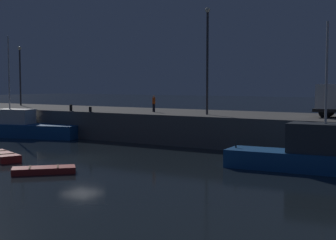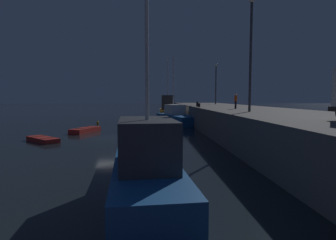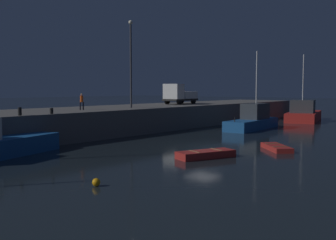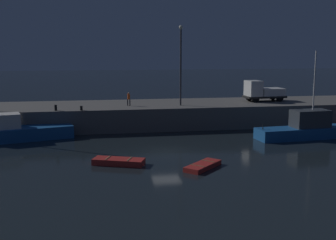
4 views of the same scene
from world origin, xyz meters
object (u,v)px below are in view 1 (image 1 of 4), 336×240
at_px(dockworker, 154,103).
at_px(bollard_central, 90,109).
at_px(fishing_boat_blue, 24,128).
at_px(dinghy_orange_near, 2,156).
at_px(bollard_west, 71,108).
at_px(rowboat_white_mid, 44,170).
at_px(fishing_trawler_red, 311,154).
at_px(lamp_post_west, 20,70).
at_px(lamp_post_east, 207,53).

distance_m(dockworker, bollard_central, 6.07).
height_order(fishing_boat_blue, dinghy_orange_near, fishing_boat_blue).
height_order(bollard_west, bollard_central, bollard_west).
distance_m(fishing_boat_blue, rowboat_white_mid, 20.84).
relative_size(rowboat_white_mid, dockworker, 2.22).
bearing_deg(dinghy_orange_near, bollard_central, 103.94).
height_order(rowboat_white_mid, bollard_west, bollard_west).
xyz_separation_m(fishing_trawler_red, lamp_post_west, (-38.78, 11.80, 5.77)).
height_order(dinghy_orange_near, rowboat_white_mid, dinghy_orange_near).
distance_m(fishing_trawler_red, rowboat_white_mid, 15.94).
distance_m(fishing_trawler_red, dinghy_orange_near, 20.63).
bearing_deg(fishing_trawler_red, lamp_post_east, 143.97).
bearing_deg(bollard_central, lamp_post_east, 11.16).
bearing_deg(rowboat_white_mid, dinghy_orange_near, 161.51).
xyz_separation_m(fishing_boat_blue, lamp_post_east, (18.02, 4.31, 6.93)).
distance_m(lamp_post_west, bollard_central, 17.61).
relative_size(fishing_boat_blue, dinghy_orange_near, 2.70).
bearing_deg(lamp_post_west, bollard_central, -19.66).
distance_m(fishing_trawler_red, dockworker, 19.65).
distance_m(fishing_boat_blue, lamp_post_east, 19.78).
relative_size(rowboat_white_mid, bollard_west, 5.56).
height_order(fishing_boat_blue, lamp_post_east, lamp_post_east).
bearing_deg(bollard_west, lamp_post_east, 8.20).
xyz_separation_m(fishing_trawler_red, dockworker, (-17.33, 8.93, 2.43)).
relative_size(fishing_trawler_red, dockworker, 6.28).
relative_size(rowboat_white_mid, lamp_post_east, 0.38).
xyz_separation_m(dinghy_orange_near, bollard_central, (-3.22, 12.96, 2.58)).
height_order(fishing_boat_blue, dockworker, fishing_boat_blue).
bearing_deg(rowboat_white_mid, fishing_boat_blue, 141.41).
bearing_deg(dinghy_orange_near, fishing_trawler_red, 19.64).
xyz_separation_m(bollard_west, bollard_central, (2.67, -0.22, -0.08)).
relative_size(dockworker, bollard_central, 3.31).
relative_size(fishing_boat_blue, rowboat_white_mid, 3.31).
relative_size(fishing_trawler_red, dinghy_orange_near, 2.32).
height_order(dinghy_orange_near, lamp_post_west, lamp_post_west).
relative_size(lamp_post_west, bollard_central, 15.07).
xyz_separation_m(rowboat_white_mid, lamp_post_east, (1.75, 17.30, 7.66)).
distance_m(dinghy_orange_near, bollard_west, 14.68).
bearing_deg(lamp_post_west, fishing_trawler_red, -16.93).
distance_m(fishing_boat_blue, dinghy_orange_near, 14.77).
bearing_deg(dockworker, rowboat_white_mid, -76.75).
xyz_separation_m(rowboat_white_mid, bollard_west, (-12.20, 15.29, 2.72)).
xyz_separation_m(fishing_boat_blue, rowboat_white_mid, (16.28, -12.99, -0.74)).
xyz_separation_m(dinghy_orange_near, rowboat_white_mid, (6.31, -2.11, -0.06)).
relative_size(dinghy_orange_near, rowboat_white_mid, 1.22).
bearing_deg(dinghy_orange_near, dockworker, 82.52).
height_order(dinghy_orange_near, bollard_central, bollard_central).
distance_m(fishing_trawler_red, fishing_boat_blue, 29.64).
bearing_deg(lamp_post_west, fishing_boat_blue, -39.88).
height_order(fishing_trawler_red, rowboat_white_mid, fishing_trawler_red).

